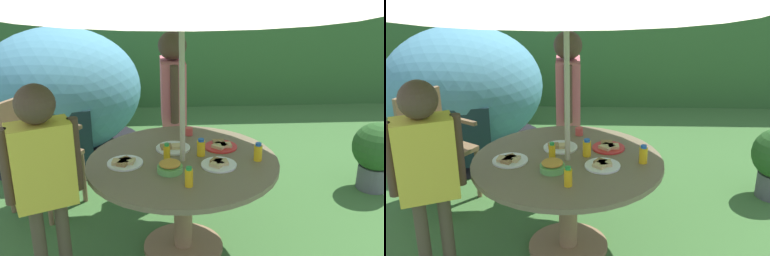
% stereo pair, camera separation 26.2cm
% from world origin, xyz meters
% --- Properties ---
extents(ground_plane, '(10.00, 10.00, 0.02)m').
position_xyz_m(ground_plane, '(0.00, 0.00, -0.01)').
color(ground_plane, '#3D6B33').
extents(hedge_backdrop, '(9.00, 0.70, 1.70)m').
position_xyz_m(hedge_backdrop, '(0.00, 3.55, 0.85)').
color(hedge_backdrop, '#33602D').
rests_on(hedge_backdrop, ground_plane).
extents(garden_table, '(1.29, 1.29, 0.70)m').
position_xyz_m(garden_table, '(0.00, 0.00, 0.54)').
color(garden_table, '#93704C').
rests_on(garden_table, ground_plane).
extents(wooden_chair, '(0.61, 0.61, 0.93)m').
position_xyz_m(wooden_chair, '(-1.16, 0.68, 0.53)').
color(wooden_chair, brown).
rests_on(wooden_chair, ground_plane).
extents(dome_tent, '(2.09, 2.09, 1.30)m').
position_xyz_m(dome_tent, '(-1.21, 1.86, 0.64)').
color(dome_tent, teal).
rests_on(dome_tent, ground_plane).
extents(child_in_pink_shirt, '(0.24, 0.47, 1.40)m').
position_xyz_m(child_in_pink_shirt, '(-0.05, 0.96, 0.89)').
color(child_in_pink_shirt, navy).
rests_on(child_in_pink_shirt, ground_plane).
extents(child_in_yellow_shirt, '(0.42, 0.31, 1.34)m').
position_xyz_m(child_in_yellow_shirt, '(-0.82, -0.36, 0.86)').
color(child_in_yellow_shirt, brown).
rests_on(child_in_yellow_shirt, ground_plane).
extents(snack_bowl, '(0.16, 0.16, 0.08)m').
position_xyz_m(snack_bowl, '(-0.09, -0.17, 0.73)').
color(snack_bowl, '#66B259').
rests_on(snack_bowl, garden_table).
extents(plate_far_left, '(0.23, 0.23, 0.03)m').
position_xyz_m(plate_far_left, '(0.23, -0.10, 0.71)').
color(plate_far_left, white).
rests_on(plate_far_left, garden_table).
extents(plate_near_left, '(0.24, 0.24, 0.03)m').
position_xyz_m(plate_near_left, '(-0.38, -0.04, 0.71)').
color(plate_near_left, white).
rests_on(plate_near_left, garden_table).
extents(plate_far_right, '(0.24, 0.24, 0.03)m').
position_xyz_m(plate_far_right, '(-0.06, 0.19, 0.71)').
color(plate_far_right, white).
rests_on(plate_far_right, garden_table).
extents(plate_front_edge, '(0.23, 0.23, 0.03)m').
position_xyz_m(plate_front_edge, '(0.28, 0.20, 0.71)').
color(plate_front_edge, red).
rests_on(plate_front_edge, garden_table).
extents(juice_bottle_near_right, '(0.06, 0.06, 0.12)m').
position_xyz_m(juice_bottle_near_right, '(0.50, -0.03, 0.75)').
color(juice_bottle_near_right, yellow).
rests_on(juice_bottle_near_right, garden_table).
extents(juice_bottle_center_front, '(0.05, 0.05, 0.13)m').
position_xyz_m(juice_bottle_center_front, '(0.02, -0.37, 0.76)').
color(juice_bottle_center_front, yellow).
rests_on(juice_bottle_center_front, garden_table).
extents(juice_bottle_center_back, '(0.06, 0.06, 0.12)m').
position_xyz_m(juice_bottle_center_back, '(0.13, 0.07, 0.75)').
color(juice_bottle_center_back, yellow).
rests_on(juice_bottle_center_back, garden_table).
extents(juice_bottle_mid_left, '(0.05, 0.05, 0.12)m').
position_xyz_m(juice_bottle_mid_left, '(-0.11, 0.02, 0.75)').
color(juice_bottle_mid_left, yellow).
rests_on(juice_bottle_mid_left, garden_table).
extents(cup_near, '(0.06, 0.06, 0.06)m').
position_xyz_m(cup_near, '(0.06, 0.45, 0.73)').
color(cup_near, '#E04C47').
rests_on(cup_near, garden_table).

